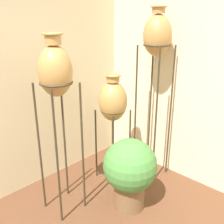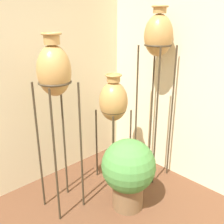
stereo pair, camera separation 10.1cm
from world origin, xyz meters
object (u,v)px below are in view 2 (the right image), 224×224
(vase_stand_medium, at_px, (54,74))
(vase_stand_short, at_px, (113,102))
(vase_stand_tall, at_px, (158,40))
(potted_plant, at_px, (128,170))

(vase_stand_medium, bearing_deg, vase_stand_short, 2.67)
(vase_stand_tall, distance_m, vase_stand_short, 0.83)
(vase_stand_tall, xyz_separation_m, potted_plant, (-0.66, -0.22, -1.21))
(vase_stand_tall, xyz_separation_m, vase_stand_short, (-0.38, 0.29, -0.68))
(vase_stand_short, bearing_deg, potted_plant, -119.01)
(vase_stand_tall, height_order, vase_stand_short, vase_stand_tall)
(vase_stand_short, bearing_deg, vase_stand_tall, -37.33)
(vase_stand_medium, height_order, potted_plant, vase_stand_medium)
(vase_stand_medium, xyz_separation_m, potted_plant, (0.47, -0.47, -0.97))
(vase_stand_short, relative_size, potted_plant, 1.71)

